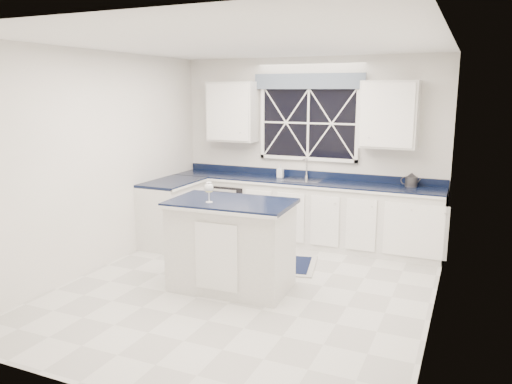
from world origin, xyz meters
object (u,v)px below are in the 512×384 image
at_px(kettle, 411,180).
at_px(soap_bottle, 280,171).
at_px(dishwasher, 234,209).
at_px(faucet, 306,168).
at_px(island, 231,244).
at_px(wine_glass, 209,188).

height_order(kettle, soap_bottle, soap_bottle).
bearing_deg(soap_bottle, kettle, 0.74).
bearing_deg(kettle, dishwasher, -178.88).
distance_m(faucet, island, 2.24).
distance_m(dishwasher, kettle, 2.69).
distance_m(faucet, kettle, 1.51).
xyz_separation_m(island, wine_glass, (-0.18, -0.17, 0.66)).
distance_m(dishwasher, wine_glass, 2.39).
distance_m(kettle, soap_bottle, 1.89).
relative_size(faucet, kettle, 1.11).
bearing_deg(wine_glass, dishwasher, 109.40).
distance_m(island, wine_glass, 0.71).
distance_m(island, soap_bottle, 2.15).
bearing_deg(wine_glass, island, 43.36).
relative_size(faucet, island, 0.22).
height_order(kettle, wine_glass, wine_glass).
bearing_deg(dishwasher, kettle, 2.85).
relative_size(island, soap_bottle, 7.15).
bearing_deg(dishwasher, faucet, 10.02).
distance_m(dishwasher, island, 2.18).
height_order(dishwasher, island, island).
bearing_deg(island, wine_glass, -139.18).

